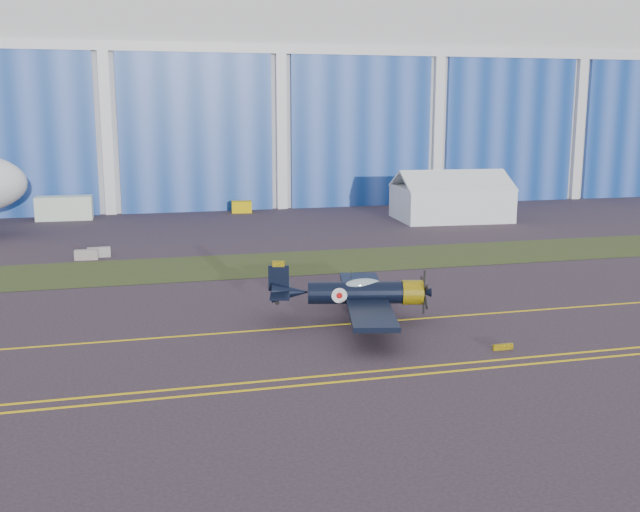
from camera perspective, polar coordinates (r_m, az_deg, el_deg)
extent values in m
plane|color=#372C37|center=(49.78, -16.55, -4.64)|extent=(260.00, 260.00, 0.00)
cube|color=#475128|center=(63.37, -16.14, -1.23)|extent=(260.00, 10.00, 0.02)
cube|color=silver|center=(119.97, -15.82, 11.68)|extent=(220.00, 45.00, 30.00)
cube|color=#133C93|center=(97.22, -15.93, 8.92)|extent=(220.00, 0.60, 20.00)
cube|color=silver|center=(97.39, -16.28, 15.16)|extent=(220.00, 0.70, 1.20)
cube|color=yellow|center=(44.98, -16.76, -6.33)|extent=(200.00, 0.20, 0.02)
cube|color=yellow|center=(36.02, -17.31, -10.80)|extent=(80.00, 0.20, 0.02)
cube|color=yellow|center=(36.95, -17.24, -10.23)|extent=(80.00, 0.20, 0.02)
cube|color=yellow|center=(43.01, 13.76, -6.74)|extent=(1.20, 0.15, 0.35)
cube|color=silver|center=(94.79, -18.90, 3.48)|extent=(6.56, 2.76, 2.82)
cube|color=#E2BA05|center=(96.46, -5.99, 3.74)|extent=(2.67, 1.83, 1.47)
cube|color=gray|center=(69.17, -17.37, 0.09)|extent=(2.04, 0.77, 0.90)
cube|color=#9B9898|center=(70.06, -16.50, 0.27)|extent=(2.04, 0.76, 0.90)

